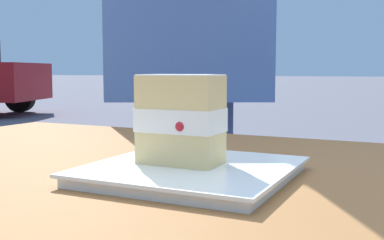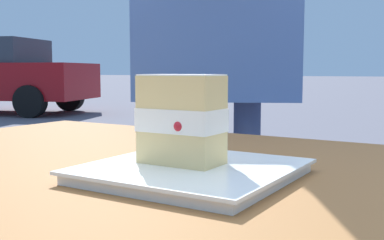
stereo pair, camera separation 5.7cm
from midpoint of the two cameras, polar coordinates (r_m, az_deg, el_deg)
dessert_plate at (r=0.57m, az=-2.83°, el=-6.16°), size 0.23×0.23×0.02m
cake_slice at (r=0.57m, az=-4.17°, el=0.07°), size 0.10×0.07×0.11m
dessert_fork at (r=0.79m, az=-3.86°, el=-3.20°), size 0.06×0.17×0.01m
diner_person at (r=1.31m, az=-1.60°, el=13.72°), size 0.47×0.61×1.59m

